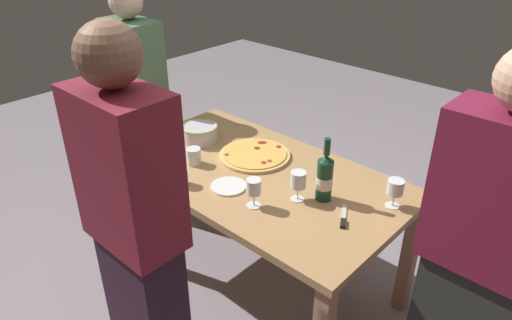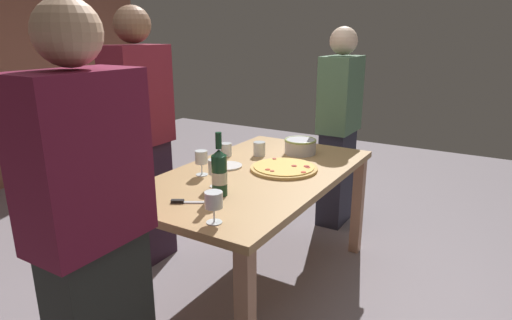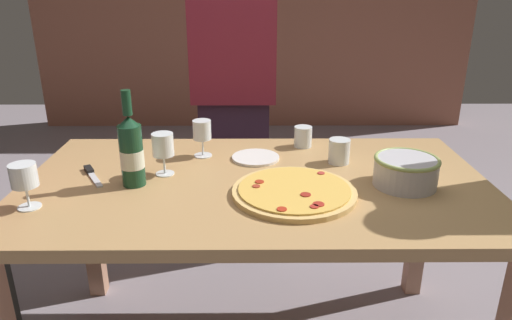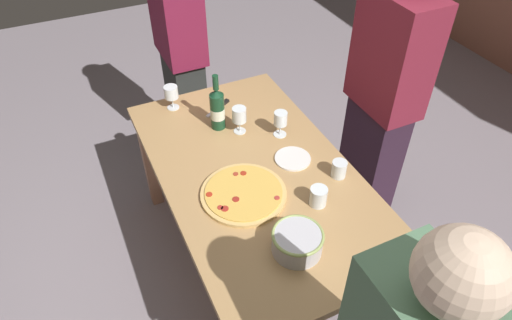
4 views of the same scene
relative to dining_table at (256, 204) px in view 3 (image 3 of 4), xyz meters
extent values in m
cube|color=tan|center=(0.00, 0.00, 0.07)|extent=(1.60, 0.90, 0.04)
cube|color=tan|center=(-0.74, 0.40, -0.30)|extent=(0.07, 0.07, 0.71)
cube|color=tan|center=(0.74, 0.40, -0.30)|extent=(0.07, 0.07, 0.71)
cylinder|color=#E0B469|center=(0.12, -0.12, 0.10)|extent=(0.40, 0.40, 0.02)
cylinder|color=#E4B14B|center=(0.12, -0.12, 0.11)|extent=(0.36, 0.36, 0.01)
cylinder|color=#A63824|center=(0.00, -0.11, 0.12)|extent=(0.03, 0.03, 0.00)
cylinder|color=#A8291F|center=(0.18, -0.24, 0.12)|extent=(0.03, 0.03, 0.00)
cylinder|color=maroon|center=(0.15, -0.17, 0.12)|extent=(0.03, 0.03, 0.00)
cylinder|color=#B42D18|center=(0.07, -0.27, 0.12)|extent=(0.03, 0.03, 0.00)
cylinder|color=#B0362F|center=(0.22, 0.00, 0.12)|extent=(0.02, 0.02, 0.00)
cylinder|color=#A92D18|center=(0.01, -0.07, 0.12)|extent=(0.03, 0.03, 0.00)
cylinder|color=#B02E24|center=(0.17, -0.25, 0.12)|extent=(0.03, 0.03, 0.00)
cylinder|color=silver|center=(0.50, -0.05, 0.14)|extent=(0.21, 0.21, 0.10)
torus|color=#9CB060|center=(0.50, -0.05, 0.19)|extent=(0.21, 0.21, 0.01)
cylinder|color=#163F26|center=(-0.41, -0.03, 0.20)|extent=(0.08, 0.08, 0.21)
cone|color=#163F26|center=(-0.41, -0.03, 0.31)|extent=(0.08, 0.08, 0.04)
cylinder|color=#163F26|center=(-0.41, -0.03, 0.38)|extent=(0.03, 0.03, 0.08)
cylinder|color=silver|center=(-0.41, -0.03, 0.19)|extent=(0.08, 0.08, 0.06)
cylinder|color=white|center=(-0.32, 0.05, 0.09)|extent=(0.07, 0.07, 0.00)
cylinder|color=white|center=(-0.32, 0.05, 0.13)|extent=(0.01, 0.01, 0.07)
cylinder|color=white|center=(-0.32, 0.05, 0.20)|extent=(0.08, 0.08, 0.08)
cylinder|color=white|center=(-0.21, 0.24, 0.09)|extent=(0.07, 0.07, 0.00)
cylinder|color=white|center=(-0.21, 0.24, 0.13)|extent=(0.01, 0.01, 0.07)
cylinder|color=white|center=(-0.21, 0.24, 0.20)|extent=(0.07, 0.07, 0.07)
cylinder|color=white|center=(-0.69, -0.21, 0.09)|extent=(0.07, 0.07, 0.00)
cylinder|color=white|center=(-0.69, -0.21, 0.13)|extent=(0.01, 0.01, 0.07)
cylinder|color=white|center=(-0.69, -0.21, 0.20)|extent=(0.08, 0.08, 0.07)
cylinder|color=white|center=(0.20, 0.35, 0.14)|extent=(0.07, 0.07, 0.08)
cylinder|color=white|center=(0.31, 0.16, 0.14)|extent=(0.08, 0.08, 0.09)
cylinder|color=white|center=(0.00, 0.20, 0.10)|extent=(0.18, 0.18, 0.01)
cube|color=silver|center=(-0.55, 0.00, 0.10)|extent=(0.09, 0.13, 0.01)
cube|color=black|center=(-0.60, 0.08, 0.10)|extent=(0.05, 0.07, 0.02)
cube|color=#2F1C2C|center=(-0.10, 0.81, -0.24)|extent=(0.35, 0.20, 0.84)
cube|color=maroon|center=(-0.10, 0.81, 0.49)|extent=(0.41, 0.24, 0.63)
camera|label=1|loc=(-1.46, 1.59, 1.36)|focal=33.00mm
camera|label=2|loc=(-2.05, -1.23, 0.88)|focal=30.07mm
camera|label=3|loc=(-0.01, -1.50, 0.74)|focal=33.18mm
camera|label=4|loc=(1.47, -0.69, 1.62)|focal=31.84mm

